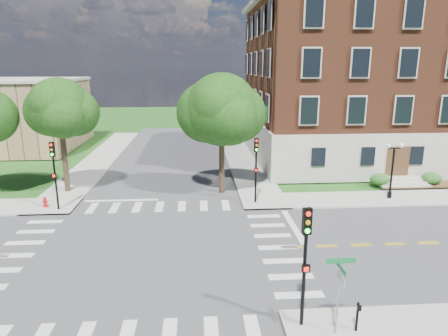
{
  "coord_description": "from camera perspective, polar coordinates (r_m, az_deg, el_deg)",
  "views": [
    {
      "loc": [
        2.77,
        -20.29,
        9.89
      ],
      "look_at": [
        4.57,
        5.73,
        3.2
      ],
      "focal_mm": 32.0,
      "sensor_mm": 36.0,
      "label": 1
    }
  ],
  "objects": [
    {
      "name": "ground",
      "position": [
        22.74,
        -10.78,
        -11.67
      ],
      "size": [
        160.0,
        160.0,
        0.0
      ],
      "primitive_type": "plane",
      "color": "#1D4B15",
      "rests_on": "ground"
    },
    {
      "name": "road_ew",
      "position": [
        22.74,
        -10.78,
        -11.66
      ],
      "size": [
        90.0,
        12.0,
        0.01
      ],
      "primitive_type": "cube",
      "color": "#3D3D3F",
      "rests_on": "ground"
    },
    {
      "name": "road_ns",
      "position": [
        22.73,
        -10.78,
        -11.65
      ],
      "size": [
        12.0,
        90.0,
        0.01
      ],
      "primitive_type": "cube",
      "color": "#3D3D3F",
      "rests_on": "ground"
    },
    {
      "name": "sidewalk_ne",
      "position": [
        39.08,
        15.0,
        -0.68
      ],
      "size": [
        34.0,
        34.0,
        0.12
      ],
      "color": "#9E9B93",
      "rests_on": "ground"
    },
    {
      "name": "crosswalk_east",
      "position": [
        23.0,
        7.69,
        -11.22
      ],
      "size": [
        2.2,
        10.2,
        0.02
      ],
      "primitive_type": null,
      "color": "silver",
      "rests_on": "ground"
    },
    {
      "name": "stop_bar_east",
      "position": [
        26.01,
        9.86,
        -8.19
      ],
      "size": [
        0.4,
        5.5,
        0.0
      ],
      "primitive_type": "cube",
      "color": "silver",
      "rests_on": "ground"
    },
    {
      "name": "main_building",
      "position": [
        47.33,
        23.18,
        11.38
      ],
      "size": [
        30.6,
        22.4,
        16.5
      ],
      "color": "#ABA797",
      "rests_on": "ground"
    },
    {
      "name": "tree_c",
      "position": [
        33.32,
        -22.43,
        7.88
      ],
      "size": [
        4.63,
        4.63,
        8.97
      ],
      "color": "black",
      "rests_on": "ground"
    },
    {
      "name": "tree_d",
      "position": [
        30.78,
        -0.34,
        8.3
      ],
      "size": [
        5.59,
        5.59,
        9.32
      ],
      "color": "black",
      "rests_on": "ground"
    },
    {
      "name": "traffic_signal_se",
      "position": [
        15.4,
        11.55,
        -11.74
      ],
      "size": [
        0.34,
        0.38,
        4.8
      ],
      "color": "black",
      "rests_on": "ground"
    },
    {
      "name": "traffic_signal_ne",
      "position": [
        28.82,
        4.61,
        0.89
      ],
      "size": [
        0.37,
        0.42,
        4.8
      ],
      "color": "black",
      "rests_on": "ground"
    },
    {
      "name": "traffic_signal_nw",
      "position": [
        29.62,
        -23.12,
        0.13
      ],
      "size": [
        0.33,
        0.36,
        4.8
      ],
      "color": "black",
      "rests_on": "ground"
    },
    {
      "name": "twin_lamp_west",
      "position": [
        32.41,
        22.93,
        0.09
      ],
      "size": [
        1.36,
        0.36,
        4.23
      ],
      "color": "black",
      "rests_on": "ground"
    },
    {
      "name": "street_sign_pole",
      "position": [
        15.63,
        16.18,
        -15.24
      ],
      "size": [
        1.1,
        1.1,
        3.1
      ],
      "color": "gray",
      "rests_on": "ground"
    },
    {
      "name": "push_button_post",
      "position": [
        16.74,
        18.53,
        -19.34
      ],
      "size": [
        0.14,
        0.21,
        1.2
      ],
      "color": "black",
      "rests_on": "ground"
    },
    {
      "name": "fire_hydrant",
      "position": [
        31.23,
        -24.18,
        -4.49
      ],
      "size": [
        0.35,
        0.35,
        0.75
      ],
      "color": "#BC0E0E",
      "rests_on": "ground"
    }
  ]
}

